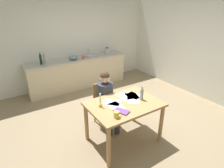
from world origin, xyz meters
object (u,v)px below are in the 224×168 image
Objects in this scene: teacup_on_counter at (83,57)px; candlestick at (100,103)px; wine_bottle_on_table at (142,94)px; wine_glass_by_kettle at (74,54)px; chair_at_table at (104,102)px; sink_unit at (91,55)px; mixing_bowl at (73,58)px; dining_table at (124,109)px; wine_glass_near_sink at (77,53)px; bottle_vinegar at (44,59)px; bottle_oil at (41,59)px; person_seated at (107,97)px; book_magazine at (122,111)px; wine_glass_back_left at (71,54)px; coffee_mug at (116,114)px; stovetop_kettle at (107,51)px.

candlestick is at bearing -108.53° from teacup_on_counter.
wine_glass_by_kettle is (-0.08, 2.97, 0.11)m from wine_bottle_on_table.
chair_at_table is 0.92m from wine_bottle_on_table.
sink_unit reaches higher than mixing_bowl.
dining_table is 4.85× the size of wine_bottle_on_table.
sink_unit is 2.34× the size of wine_glass_near_sink.
wine_glass_by_kettle is at bearing 12.54° from bottle_vinegar.
dining_table is 2.83m from bottle_oil.
person_seated reaches higher than book_magazine.
wine_glass_by_kettle is (-0.49, 0.15, 0.09)m from sink_unit.
mixing_bowl is at bearing 93.72° from wine_bottle_on_table.
mixing_bowl is 1.66× the size of wine_glass_back_left.
sink_unit is at bearing -14.46° from wine_glass_back_left.
wine_glass_by_kettle is 0.08m from wine_glass_back_left.
candlestick is 2.63m from teacup_on_counter.
wine_glass_near_sink is (0.03, 2.97, 0.11)m from wine_bottle_on_table.
stovetop_kettle reaches higher than coffee_mug.
coffee_mug is 0.80× the size of wine_glass_near_sink.
person_seated reaches higher than chair_at_table.
teacup_on_counter is at bearing -17.56° from mixing_bowl.
book_magazine is at bearing -97.14° from wine_glass_back_left.
book_magazine is 0.95× the size of wine_bottle_on_table.
bottle_vinegar reaches higher than stovetop_kettle.
sink_unit reaches higher than teacup_on_counter.
candlestick is 2.61m from bottle_vinegar.
chair_at_table is at bearing 115.66° from wine_bottle_on_table.
sink_unit is at bearing 179.60° from stovetop_kettle.
wine_bottle_on_table reaches higher than chair_at_table.
sink_unit is 2.34× the size of wine_glass_by_kettle.
person_seated is 4.67× the size of mixing_bowl.
coffee_mug is 0.74m from wine_bottle_on_table.
bottle_vinegar is 1.97× the size of wine_glass_by_kettle.
candlestick reaches higher than coffee_mug.
wine_glass_back_left is (0.19, 2.91, 0.34)m from dining_table.
sink_unit is at bearing 2.23° from bottle_vinegar.
coffee_mug is 0.56× the size of stovetop_kettle.
stovetop_kettle is (0.59, -0.00, 0.08)m from sink_unit.
bottle_oil is (-0.73, 2.72, 0.36)m from dining_table.
wine_bottle_on_table is at bearing -90.54° from wine_glass_near_sink.
coffee_mug is at bearing -174.32° from book_magazine.
wine_bottle_on_table is 2.86m from sink_unit.
wine_glass_back_left is (-0.08, 0.00, 0.00)m from wine_glass_by_kettle.
teacup_on_counter reaches higher than book_magazine.
dining_table is at bearing -97.23° from wine_glass_near_sink.
bottle_oil is (-1.48, -0.05, 0.11)m from sink_unit.
dining_table is 5.05× the size of candlestick.
person_seated is 0.74m from wine_bottle_on_table.
person_seated reaches higher than stovetop_kettle.
candlestick is 0.68× the size of sink_unit.
wine_glass_back_left reaches higher than dining_table.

